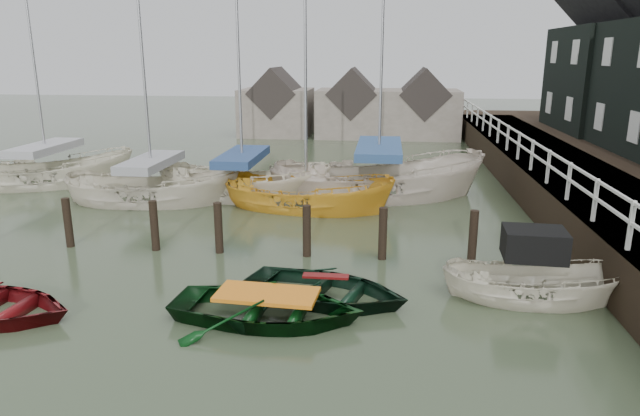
# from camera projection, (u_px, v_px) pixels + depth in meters

# --- Properties ---
(ground) EXTENTS (120.00, 120.00, 0.00)m
(ground) POSITION_uv_depth(u_px,v_px,m) (234.00, 300.00, 12.50)
(ground) COLOR #333D26
(ground) RESTS_ON ground
(pier) EXTENTS (3.04, 32.00, 2.70)m
(pier) POSITION_uv_depth(u_px,v_px,m) (557.00, 181.00, 20.84)
(pier) COLOR black
(pier) RESTS_ON ground
(mooring_pilings) EXTENTS (13.72, 0.22, 1.80)m
(mooring_pilings) POSITION_uv_depth(u_px,v_px,m) (222.00, 235.00, 15.37)
(mooring_pilings) COLOR black
(mooring_pilings) RESTS_ON ground
(far_sheds) EXTENTS (14.00, 4.08, 4.39)m
(far_sheds) POSITION_uv_depth(u_px,v_px,m) (350.00, 107.00, 36.84)
(far_sheds) COLOR #665B51
(far_sheds) RESTS_ON ground
(rowboat_green) EXTENTS (4.10, 3.06, 0.81)m
(rowboat_green) POSITION_uv_depth(u_px,v_px,m) (268.00, 320.00, 11.59)
(rowboat_green) COLOR black
(rowboat_green) RESTS_ON ground
(rowboat_dkgreen) EXTENTS (4.29, 3.58, 0.76)m
(rowboat_dkgreen) POSITION_uv_depth(u_px,v_px,m) (326.00, 300.00, 12.52)
(rowboat_dkgreen) COLOR black
(rowboat_dkgreen) RESTS_ON ground
(motorboat) EXTENTS (3.95, 1.69, 2.32)m
(motorboat) POSITION_uv_depth(u_px,v_px,m) (531.00, 295.00, 12.48)
(motorboat) COLOR beige
(motorboat) RESTS_ON ground
(sailboat_a) EXTENTS (6.58, 2.93, 11.35)m
(sailboat_a) POSITION_uv_depth(u_px,v_px,m) (154.00, 201.00, 20.72)
(sailboat_a) COLOR beige
(sailboat_a) RESTS_ON ground
(sailboat_b) EXTENTS (6.98, 3.33, 11.53)m
(sailboat_b) POSITION_uv_depth(u_px,v_px,m) (244.00, 196.00, 21.42)
(sailboat_b) COLOR beige
(sailboat_b) RESTS_ON ground
(sailboat_c) EXTENTS (6.57, 3.48, 10.10)m
(sailboat_c) POSITION_uv_depth(u_px,v_px,m) (306.00, 208.00, 19.94)
(sailboat_c) COLOR gold
(sailboat_c) RESTS_ON ground
(sailboat_d) EXTENTS (8.55, 4.66, 12.41)m
(sailboat_d) POSITION_uv_depth(u_px,v_px,m) (378.00, 195.00, 21.51)
(sailboat_d) COLOR beige
(sailboat_d) RESTS_ON ground
(sailboat_e) EXTENTS (7.17, 4.95, 9.44)m
(sailboat_e) POSITION_uv_depth(u_px,v_px,m) (50.00, 184.00, 23.43)
(sailboat_e) COLOR beige
(sailboat_e) RESTS_ON ground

